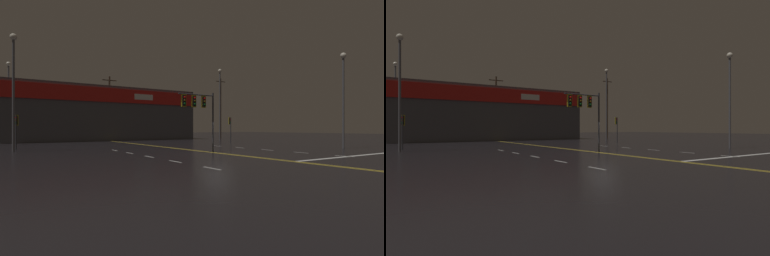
{
  "view_description": "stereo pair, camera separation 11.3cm",
  "coord_description": "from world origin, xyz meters",
  "views": [
    {
      "loc": [
        -14.82,
        -18.97,
        1.98
      ],
      "look_at": [
        0.0,
        3.53,
        2.0
      ],
      "focal_mm": 28.0,
      "sensor_mm": 36.0,
      "label": 1
    },
    {
      "loc": [
        -14.72,
        -19.03,
        1.98
      ],
      "look_at": [
        0.0,
        3.53,
        2.0
      ],
      "focal_mm": 28.0,
      "sensor_mm": 36.0,
      "label": 2
    }
  ],
  "objects": [
    {
      "name": "traffic_signal_corner_northwest",
      "position": [
        -13.22,
        13.2,
        2.36
      ],
      "size": [
        0.42,
        0.36,
        3.22
      ],
      "color": "#38383D",
      "rests_on": "ground"
    },
    {
      "name": "streetlight_far_median",
      "position": [
        13.74,
        -2.64,
        6.01
      ],
      "size": [
        0.56,
        0.56,
        9.41
      ],
      "color": "#59595E",
      "rests_on": "ground"
    },
    {
      "name": "streetlight_far_right",
      "position": [
        -13.37,
        27.17,
        6.74
      ],
      "size": [
        0.56,
        0.56,
        10.74
      ],
      "color": "#59595E",
      "rests_on": "ground"
    },
    {
      "name": "road_markings",
      "position": [
        1.29,
        -1.65,
        0.0
      ],
      "size": [
        17.49,
        60.0,
        0.01
      ],
      "color": "gold",
      "rests_on": "ground"
    },
    {
      "name": "traffic_signal_corner_northeast",
      "position": [
        12.73,
        13.12,
        2.58
      ],
      "size": [
        0.42,
        0.36,
        3.51
      ],
      "color": "#38383D",
      "rests_on": "ground"
    },
    {
      "name": "streetlight_near_right",
      "position": [
        -13.56,
        10.1,
        6.28
      ],
      "size": [
        0.56,
        0.56,
        9.9
      ],
      "color": "#59595E",
      "rests_on": "ground"
    },
    {
      "name": "ground_plane",
      "position": [
        0.0,
        0.0,
        0.0
      ],
      "size": [
        200.0,
        200.0,
        0.0
      ],
      "primitive_type": "plane",
      "color": "black"
    },
    {
      "name": "building_backdrop",
      "position": [
        0.0,
        30.84,
        4.27
      ],
      "size": [
        29.92,
        10.23,
        8.51
      ],
      "color": "#4C4C51",
      "rests_on": "ground"
    },
    {
      "name": "traffic_signal_median",
      "position": [
        -0.98,
        1.1,
        3.84
      ],
      "size": [
        3.45,
        0.36,
        4.96
      ],
      "color": "#38383D",
      "rests_on": "ground"
    },
    {
      "name": "streetlight_far_left",
      "position": [
        14.11,
        17.14,
        6.94
      ],
      "size": [
        0.56,
        0.56,
        11.12
      ],
      "color": "#59595E",
      "rests_on": "ground"
    },
    {
      "name": "utility_pole_row",
      "position": [
        -0.46,
        26.1,
        5.69
      ],
      "size": [
        46.68,
        0.26,
        11.57
      ],
      "color": "#4C3828",
      "rests_on": "ground"
    }
  ]
}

